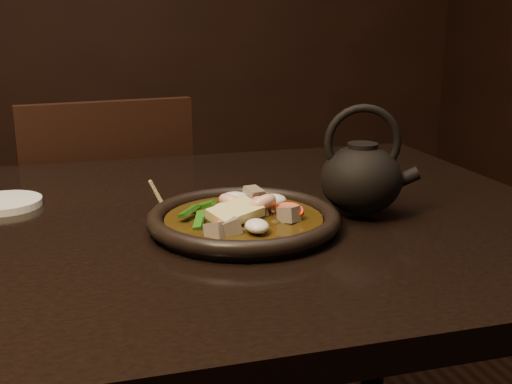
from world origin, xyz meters
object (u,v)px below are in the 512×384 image
object	(u,v)px
table	(69,274)
chair	(107,250)
teapot	(362,176)
plate	(244,220)

from	to	relation	value
table	chair	size ratio (longest dim) A/B	1.84
chair	teapot	bearing A→B (deg)	111.81
table	plate	distance (m)	0.29
plate	teapot	world-z (taller)	teapot
table	teapot	xyz separation A→B (m)	(0.45, -0.07, 0.14)
table	plate	xyz separation A→B (m)	(0.26, -0.08, 0.09)
table	chair	distance (m)	0.66
table	chair	xyz separation A→B (m)	(0.08, 0.63, -0.20)
table	plate	world-z (taller)	plate
teapot	chair	bearing A→B (deg)	134.78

